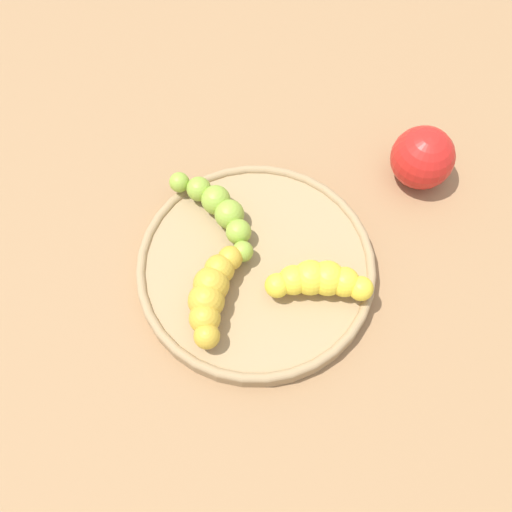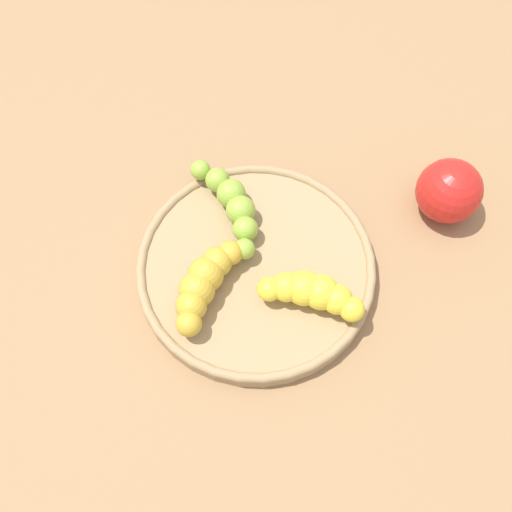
{
  "view_description": "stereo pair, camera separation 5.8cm",
  "coord_description": "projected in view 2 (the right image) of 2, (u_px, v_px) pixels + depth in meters",
  "views": [
    {
      "loc": [
        0.02,
        0.26,
        0.56
      ],
      "look_at": [
        0.0,
        0.0,
        0.04
      ],
      "focal_mm": 39.92,
      "sensor_mm": 36.0,
      "label": 1
    },
    {
      "loc": [
        -0.03,
        0.26,
        0.56
      ],
      "look_at": [
        0.0,
        0.0,
        0.04
      ],
      "focal_mm": 39.92,
      "sensor_mm": 36.0,
      "label": 2
    }
  ],
  "objects": [
    {
      "name": "banana_green",
      "position": [
        232.0,
        204.0,
        0.62
      ],
      "size": [
        0.09,
        0.11,
        0.03
      ],
      "rotation": [
        0.0,
        0.0,
        3.74
      ],
      "color": "#8CAD38",
      "rests_on": "fruit_bowl"
    },
    {
      "name": "banana_spotted",
      "position": [
        204.0,
        283.0,
        0.57
      ],
      "size": [
        0.06,
        0.11,
        0.04
      ],
      "rotation": [
        0.0,
        0.0,
        5.96
      ],
      "color": "gold",
      "rests_on": "fruit_bowl"
    },
    {
      "name": "fruit_bowl",
      "position": [
        256.0,
        267.0,
        0.61
      ],
      "size": [
        0.25,
        0.25,
        0.02
      ],
      "color": "#A08259",
      "rests_on": "ground_plane"
    },
    {
      "name": "ground_plane",
      "position": [
        256.0,
        272.0,
        0.62
      ],
      "size": [
        2.4,
        2.4,
        0.0
      ],
      "primitive_type": "plane",
      "color": "#936D47"
    },
    {
      "name": "banana_yellow",
      "position": [
        312.0,
        293.0,
        0.57
      ],
      "size": [
        0.11,
        0.05,
        0.04
      ],
      "rotation": [
        0.0,
        0.0,
        4.58
      ],
      "color": "yellow",
      "rests_on": "fruit_bowl"
    },
    {
      "name": "apple_red",
      "position": [
        449.0,
        191.0,
        0.62
      ],
      "size": [
        0.07,
        0.07,
        0.07
      ],
      "primitive_type": "sphere",
      "color": "red",
      "rests_on": "ground_plane"
    }
  ]
}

